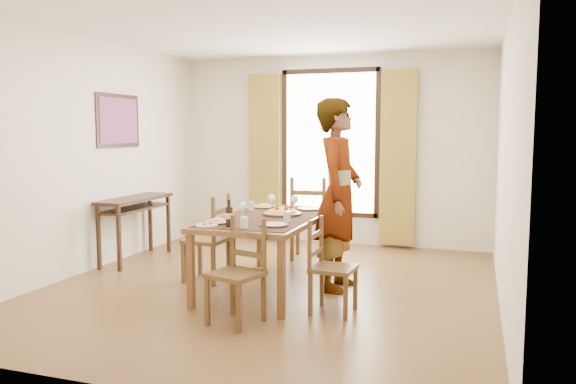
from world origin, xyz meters
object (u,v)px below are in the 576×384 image
(console_table, at_px, (135,206))
(dining_table, at_px, (269,222))
(man, at_px, (339,195))
(pasta_platter, at_px, (282,210))

(console_table, relative_size, dining_table, 0.65)
(console_table, distance_m, man, 2.75)
(console_table, height_order, man, man)
(console_table, bearing_deg, pasta_platter, -14.34)
(man, bearing_deg, pasta_platter, 101.45)
(console_table, xyz_separation_m, dining_table, (2.03, -0.66, 0.01))
(dining_table, distance_m, man, 0.77)
(console_table, height_order, pasta_platter, pasta_platter)
(dining_table, bearing_deg, pasta_platter, 48.62)
(man, distance_m, pasta_platter, 0.61)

